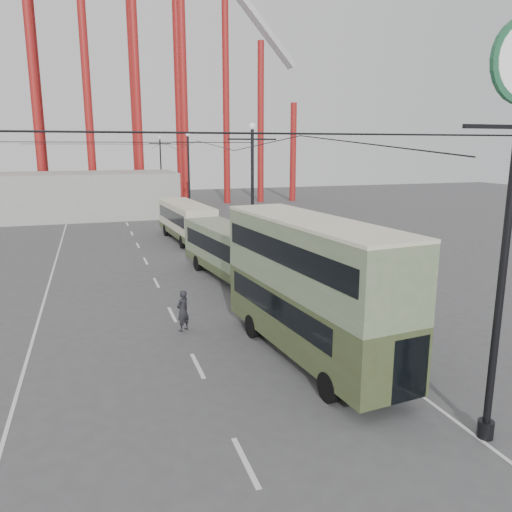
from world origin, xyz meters
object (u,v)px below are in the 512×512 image
object	(u,v)px
single_decker_cream	(186,220)
single_decker_green	(234,252)
double_decker_bus	(310,282)
pedestrian	(183,311)

from	to	relation	value
single_decker_cream	single_decker_green	bearing A→B (deg)	-92.72
double_decker_bus	pedestrian	bearing A→B (deg)	126.89
single_decker_green	single_decker_cream	bearing A→B (deg)	84.00
single_decker_cream	pedestrian	distance (m)	21.63
pedestrian	single_decker_green	bearing A→B (deg)	-158.08
single_decker_green	pedestrian	xyz separation A→B (m)	(-4.35, -7.30, -0.85)
double_decker_bus	single_decker_cream	size ratio (longest dim) A/B	0.97
single_decker_cream	pedestrian	xyz separation A→B (m)	(-4.03, -21.24, -0.88)
double_decker_bus	single_decker_green	world-z (taller)	double_decker_bus
double_decker_bus	single_decker_cream	distance (m)	25.59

